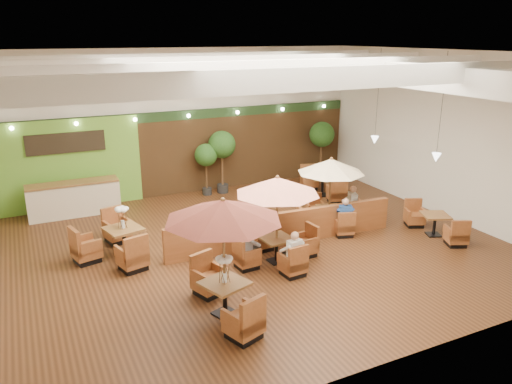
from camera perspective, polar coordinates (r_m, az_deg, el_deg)
room at (r=14.87m, az=-1.39°, el=8.58°), size 14.04×14.00×5.52m
service_counter at (r=18.14m, az=-20.08°, el=-0.75°), size 3.00×0.75×1.18m
booth_divider at (r=14.77m, az=3.24°, el=-4.14°), size 7.20×0.58×1.00m
table_0 at (r=10.54m, az=-3.74°, el=-4.07°), size 2.54×2.84×2.74m
table_1 at (r=13.20m, az=2.43°, el=-1.30°), size 2.43×2.43×2.46m
table_2 at (r=15.87m, az=8.51°, el=1.44°), size 2.38×2.38×2.32m
table_3 at (r=14.47m, az=-15.91°, el=-5.44°), size 2.00×2.88×1.59m
table_4 at (r=16.38m, az=19.72°, el=-3.59°), size 1.02×2.48×0.87m
table_5 at (r=19.36m, az=7.60°, el=0.64°), size 1.09×2.72×0.96m
topiary_0 at (r=19.10m, az=-5.74°, el=4.00°), size 0.87×0.87×2.01m
topiary_1 at (r=19.25m, az=-3.92°, el=5.15°), size 1.05×1.05×2.45m
topiary_2 at (r=21.31m, az=7.53°, el=6.28°), size 1.06×1.06×2.47m
diner_0 at (r=12.81m, az=4.27°, el=-6.47°), size 0.40×0.35×0.76m
diner_1 at (r=14.26m, az=0.69°, el=-3.76°), size 0.41×0.33×0.82m
diner_2 at (r=13.15m, az=-1.09°, el=-5.60°), size 0.37×0.44×0.86m
diner_3 at (r=15.47m, az=10.11°, el=-2.37°), size 0.43×0.40×0.78m
diner_4 at (r=16.58m, az=10.80°, el=-0.99°), size 0.41×0.45×0.81m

